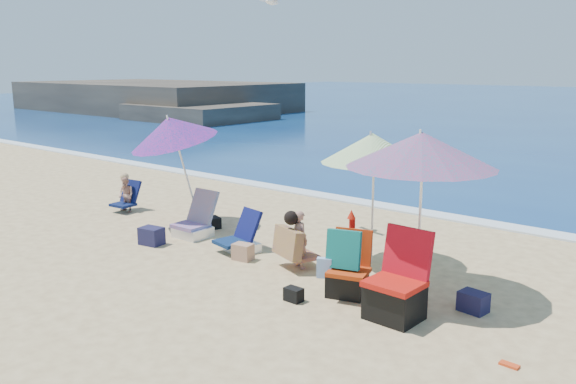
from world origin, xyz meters
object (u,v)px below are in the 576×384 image
Objects in this scene: furled_umbrella at (351,245)px; camp_chair_right at (347,272)px; chair_navy at (241,241)px; person_center at (295,240)px; seagull at (272,1)px; chair_rainbow at (195,224)px; umbrella_turquoise at (421,150)px; camp_chair_left at (396,293)px; umbrella_striped at (372,148)px; person_left at (126,194)px; umbrella_blue at (171,130)px.

furled_umbrella is 1.19× the size of camp_chair_right.
chair_navy is at bearing 168.01° from camp_chair_right.
person_center is 1.33× the size of seagull.
seagull is (0.72, 1.37, 3.97)m from chair_rainbow.
umbrella_turquoise is 4.80m from chair_rainbow.
camp_chair_right is (-0.88, 0.22, 0.01)m from camp_chair_left.
umbrella_striped reaches higher than person_left.
umbrella_blue is 2.74m from chair_navy.
umbrella_turquoise is 2.39× the size of camp_chair_right.
furled_umbrella reaches higher than camp_chair_right.
umbrella_turquoise is at bearing -19.94° from seagull.
umbrella_turquoise reaches higher than umbrella_striped.
umbrella_blue is at bearing 172.78° from person_center.
person_center is (-1.11, 0.14, -0.18)m from furled_umbrella.
chair_rainbow is 0.90× the size of person_center.
umbrella_striped is at bearing 3.96° from person_left.
umbrella_striped is at bearing 148.70° from umbrella_turquoise.
umbrella_striped is 2.58m from camp_chair_left.
camp_chair_left is at bearing -12.50° from chair_navy.
camp_chair_left is at bearing -9.38° from person_left.
camp_chair_left is 1.18× the size of camp_chair_right.
camp_chair_right reaches higher than person_left.
furled_umbrella is (4.47, -0.56, -1.26)m from umbrella_blue.
person_left is at bearing 170.62° from camp_chair_left.
umbrella_blue is at bearing -143.54° from seagull.
camp_chair_left is (0.19, -0.87, -1.66)m from umbrella_turquoise.
camp_chair_right is (0.13, -0.31, -0.28)m from furled_umbrella.
umbrella_turquoise is 2.03× the size of camp_chair_left.
chair_navy is at bearing -9.17° from umbrella_blue.
camp_chair_left reaches higher than camp_chair_right.
chair_rainbow is at bearing 170.33° from camp_chair_right.
furled_umbrella is 1.18m from camp_chair_left.
chair_navy is (-1.99, -0.84, -1.65)m from umbrella_striped.
person_left is 1.21× the size of seagull.
umbrella_blue is at bearing 164.75° from chair_rainbow.
umbrella_striped is 1.65m from furled_umbrella.
camp_chair_right is 1.33m from person_center.
umbrella_striped is 6.01m from person_left.
person_center reaches higher than person_left.
person_left reaches higher than chair_rainbow.
chair_navy is 3.44m from camp_chair_left.
umbrella_turquoise is 3.31× the size of seagull.
umbrella_striped is 3.54m from seagull.
seagull is at bearing 160.06° from umbrella_turquoise.
camp_chair_left is at bearing -13.91° from camp_chair_right.
person_center is at bearing -4.49° from chair_rainbow.
person_left is at bearing -162.19° from seagull.
umbrella_blue is 2.76× the size of person_left.
umbrella_blue is at bearing -3.35° from person_left.
umbrella_blue is 2.03× the size of furled_umbrella.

